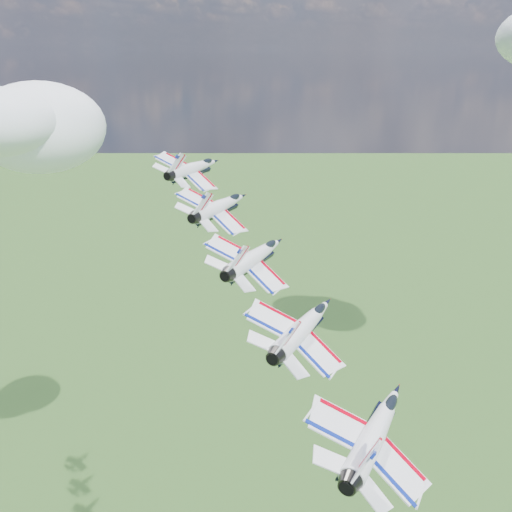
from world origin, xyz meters
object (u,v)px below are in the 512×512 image
at_px(jet_1, 221,206).
at_px(jet_4, 377,429).
at_px(jet_2, 256,256).
at_px(jet_3, 305,326).
at_px(jet_0, 195,168).

bearing_deg(jet_1, jet_4, -41.71).
distance_m(jet_2, jet_3, 13.27).
distance_m(jet_1, jet_4, 39.80).
bearing_deg(jet_3, jet_0, 138.29).
bearing_deg(jet_2, jet_4, -41.71).
bearing_deg(jet_3, jet_4, -41.71).
xyz_separation_m(jet_1, jet_2, (9.51, -8.87, -2.65)).
relative_size(jet_0, jet_2, 1.00).
distance_m(jet_3, jet_4, 13.27).
bearing_deg(jet_1, jet_3, -41.71).
xyz_separation_m(jet_3, jet_4, (9.51, -8.87, -2.65)).
height_order(jet_1, jet_2, jet_1).
bearing_deg(jet_0, jet_4, -41.71).
distance_m(jet_0, jet_3, 39.80).
bearing_deg(jet_4, jet_1, 138.29).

